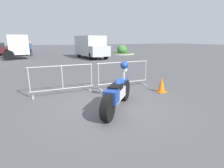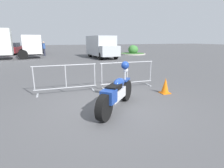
{
  "view_description": "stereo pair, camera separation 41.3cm",
  "coord_description": "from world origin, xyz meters",
  "px_view_note": "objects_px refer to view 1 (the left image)",
  "views": [
    {
      "loc": [
        -1.93,
        -4.59,
        1.98
      ],
      "look_at": [
        0.13,
        0.13,
        0.65
      ],
      "focal_mm": 28.0,
      "sensor_mm": 36.0,
      "label": 1
    },
    {
      "loc": [
        -1.55,
        -4.74,
        1.98
      ],
      "look_at": [
        0.13,
        0.13,
        0.65
      ],
      "focal_mm": 28.0,
      "sensor_mm": 36.0,
      "label": 2
    }
  ],
  "objects_px": {
    "crowd_barrier_far": "(123,74)",
    "pedestrian": "(31,48)",
    "crowd_barrier_near": "(62,79)",
    "motorcycle": "(118,92)",
    "traffic_cone": "(161,85)",
    "delivery_van": "(91,46)",
    "parked_car_black": "(21,49)"
  },
  "relations": [
    {
      "from": "traffic_cone",
      "to": "delivery_van",
      "type": "bearing_deg",
      "value": 84.71
    },
    {
      "from": "crowd_barrier_near",
      "to": "traffic_cone",
      "type": "distance_m",
      "value": 3.71
    },
    {
      "from": "crowd_barrier_near",
      "to": "delivery_van",
      "type": "distance_m",
      "value": 12.86
    },
    {
      "from": "crowd_barrier_far",
      "to": "pedestrian",
      "type": "relative_size",
      "value": 1.36
    },
    {
      "from": "motorcycle",
      "to": "parked_car_black",
      "type": "xyz_separation_m",
      "value": [
        -3.65,
        21.77,
        0.23
      ]
    },
    {
      "from": "delivery_van",
      "to": "parked_car_black",
      "type": "relative_size",
      "value": 1.18
    },
    {
      "from": "crowd_barrier_near",
      "to": "traffic_cone",
      "type": "bearing_deg",
      "value": -19.55
    },
    {
      "from": "motorcycle",
      "to": "crowd_barrier_near",
      "type": "relative_size",
      "value": 0.8
    },
    {
      "from": "pedestrian",
      "to": "crowd_barrier_near",
      "type": "bearing_deg",
      "value": 41.84
    },
    {
      "from": "crowd_barrier_far",
      "to": "parked_car_black",
      "type": "height_order",
      "value": "parked_car_black"
    },
    {
      "from": "motorcycle",
      "to": "crowd_barrier_near",
      "type": "xyz_separation_m",
      "value": [
        -1.24,
        2.07,
        0.06
      ]
    },
    {
      "from": "crowd_barrier_far",
      "to": "pedestrian",
      "type": "xyz_separation_m",
      "value": [
        -3.69,
        16.43,
        0.36
      ]
    },
    {
      "from": "parked_car_black",
      "to": "pedestrian",
      "type": "height_order",
      "value": "pedestrian"
    },
    {
      "from": "motorcycle",
      "to": "crowd_barrier_near",
      "type": "height_order",
      "value": "motorcycle"
    },
    {
      "from": "crowd_barrier_near",
      "to": "delivery_van",
      "type": "relative_size",
      "value": 0.44
    },
    {
      "from": "pedestrian",
      "to": "traffic_cone",
      "type": "relative_size",
      "value": 2.86
    },
    {
      "from": "crowd_barrier_near",
      "to": "traffic_cone",
      "type": "height_order",
      "value": "crowd_barrier_near"
    },
    {
      "from": "motorcycle",
      "to": "pedestrian",
      "type": "height_order",
      "value": "pedestrian"
    },
    {
      "from": "motorcycle",
      "to": "traffic_cone",
      "type": "xyz_separation_m",
      "value": [
        2.25,
        0.83,
        -0.21
      ]
    },
    {
      "from": "crowd_barrier_far",
      "to": "traffic_cone",
      "type": "height_order",
      "value": "crowd_barrier_far"
    },
    {
      "from": "parked_car_black",
      "to": "traffic_cone",
      "type": "xyz_separation_m",
      "value": [
        5.9,
        -20.94,
        -0.44
      ]
    },
    {
      "from": "crowd_barrier_near",
      "to": "pedestrian",
      "type": "xyz_separation_m",
      "value": [
        -1.21,
        16.43,
        0.36
      ]
    },
    {
      "from": "pedestrian",
      "to": "crowd_barrier_far",
      "type": "bearing_deg",
      "value": 50.31
    },
    {
      "from": "traffic_cone",
      "to": "crowd_barrier_near",
      "type": "bearing_deg",
      "value": 160.45
    },
    {
      "from": "delivery_van",
      "to": "traffic_cone",
      "type": "height_order",
      "value": "delivery_van"
    },
    {
      "from": "motorcycle",
      "to": "traffic_cone",
      "type": "relative_size",
      "value": 3.12
    },
    {
      "from": "motorcycle",
      "to": "pedestrian",
      "type": "xyz_separation_m",
      "value": [
        -2.45,
        18.49,
        0.42
      ]
    },
    {
      "from": "parked_car_black",
      "to": "motorcycle",
      "type": "bearing_deg",
      "value": -165.83
    },
    {
      "from": "parked_car_black",
      "to": "crowd_barrier_far",
      "type": "bearing_deg",
      "value": -161.4
    },
    {
      "from": "crowd_barrier_far",
      "to": "traffic_cone",
      "type": "xyz_separation_m",
      "value": [
        1.01,
        -1.24,
        -0.27
      ]
    },
    {
      "from": "parked_car_black",
      "to": "pedestrian",
      "type": "distance_m",
      "value": 3.49
    },
    {
      "from": "parked_car_black",
      "to": "delivery_van",
      "type": "bearing_deg",
      "value": -132.78
    }
  ]
}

